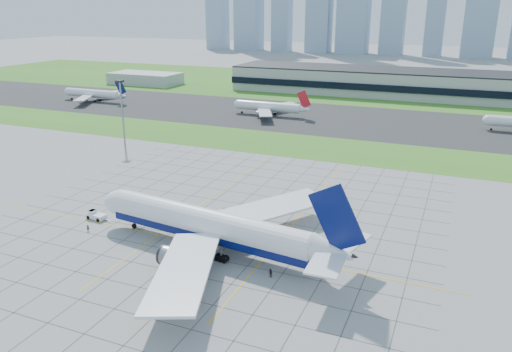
{
  "coord_description": "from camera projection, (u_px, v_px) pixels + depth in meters",
  "views": [
    {
      "loc": [
        54.12,
        -94.3,
        52.02
      ],
      "look_at": [
        2.52,
        28.91,
        7.0
      ],
      "focal_mm": 35.0,
      "sensor_mm": 36.0,
      "label": 1
    }
  ],
  "objects": [
    {
      "name": "grass_far",
      "position": [
        380.0,
        88.0,
        341.73
      ],
      "size": [
        700.0,
        145.0,
        0.04
      ],
      "primitive_type": "cube",
      "color": "#357621",
      "rests_on": "ground"
    },
    {
      "name": "grass_median",
      "position": [
        310.0,
        147.0,
        197.51
      ],
      "size": [
        700.0,
        35.0,
        0.04
      ],
      "primitive_type": "cube",
      "color": "#357621",
      "rests_on": "ground"
    },
    {
      "name": "distant_jet_1",
      "position": [
        270.0,
        107.0,
        253.56
      ],
      "size": [
        39.22,
        42.66,
        14.08
      ],
      "color": "white",
      "rests_on": "ground"
    },
    {
      "name": "city_skyline",
      "position": [
        416.0,
        2.0,
        557.69
      ],
      "size": [
        523.0,
        32.4,
        160.0
      ],
      "color": "#90A6BD",
      "rests_on": "ground"
    },
    {
      "name": "ground",
      "position": [
        200.0,
        238.0,
        118.85
      ],
      "size": [
        1400.0,
        1400.0,
        0.0
      ],
      "primitive_type": "plane",
      "color": "gray",
      "rests_on": "ground"
    },
    {
      "name": "asphalt_taxiway",
      "position": [
        342.0,
        119.0,
        245.58
      ],
      "size": [
        700.0,
        75.0,
        0.04
      ],
      "primitive_type": "cube",
      "color": "#383838",
      "rests_on": "ground"
    },
    {
      "name": "service_block",
      "position": [
        145.0,
        78.0,
        359.7
      ],
      "size": [
        50.0,
        25.0,
        8.0
      ],
      "primitive_type": "cube",
      "color": "#B7B7B2",
      "rests_on": "ground"
    },
    {
      "name": "crew_far",
      "position": [
        270.0,
        273.0,
        101.19
      ],
      "size": [
        1.19,
        1.11,
        1.95
      ],
      "primitive_type": "imported",
      "rotation": [
        0.0,
        0.0,
        -0.52
      ],
      "color": "black",
      "rests_on": "ground"
    },
    {
      "name": "pushback_tug",
      "position": [
        96.0,
        215.0,
        129.5
      ],
      "size": [
        7.9,
        3.27,
        2.17
      ],
      "rotation": [
        0.0,
        0.0,
        -0.12
      ],
      "color": "white",
      "rests_on": "ground"
    },
    {
      "name": "light_mast",
      "position": [
        122.0,
        104.0,
        196.12
      ],
      "size": [
        2.5,
        2.5,
        25.6
      ],
      "color": "gray",
      "rests_on": "ground"
    },
    {
      "name": "apron_markings",
      "position": [
        222.0,
        221.0,
        128.38
      ],
      "size": [
        120.0,
        130.0,
        0.03
      ],
      "color": "#474744",
      "rests_on": "ground"
    },
    {
      "name": "distant_jet_0",
      "position": [
        94.0,
        94.0,
        292.64
      ],
      "size": [
        42.29,
        42.66,
        14.08
      ],
      "color": "white",
      "rests_on": "ground"
    },
    {
      "name": "airliner",
      "position": [
        210.0,
        226.0,
        111.56
      ],
      "size": [
        66.8,
        67.31,
        21.06
      ],
      "rotation": [
        0.0,
        0.0,
        -0.12
      ],
      "color": "white",
      "rests_on": "ground"
    },
    {
      "name": "terminal",
      "position": [
        441.0,
        85.0,
        302.61
      ],
      "size": [
        260.0,
        43.0,
        15.8
      ],
      "color": "#B7B7B2",
      "rests_on": "ground"
    },
    {
      "name": "crew_near",
      "position": [
        88.0,
        228.0,
        122.45
      ],
      "size": [
        0.69,
        0.67,
        1.59
      ],
      "primitive_type": "imported",
      "rotation": [
        0.0,
        0.0,
        0.72
      ],
      "color": "black",
      "rests_on": "ground"
    }
  ]
}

